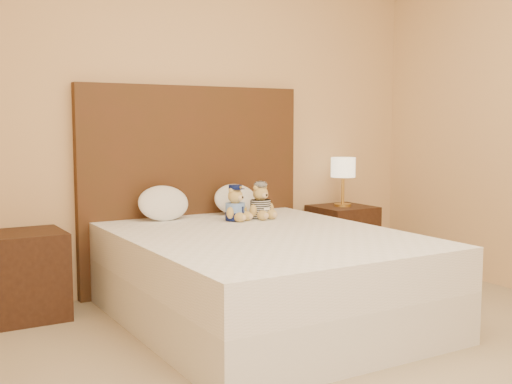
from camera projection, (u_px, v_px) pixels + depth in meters
room_walls at (341, 5)px, 3.18m from camera, size 4.04×4.52×2.72m
bed at (263, 277)px, 3.98m from camera, size 1.60×2.00×0.55m
headboard at (193, 187)px, 4.79m from camera, size 1.75×0.08×1.50m
nightstand_left at (27, 275)px, 4.03m from camera, size 0.45×0.45×0.55m
nightstand_right at (342, 239)px, 5.29m from camera, size 0.45×0.45×0.55m
lamp at (343, 170)px, 5.23m from camera, size 0.20×0.20×0.40m
teddy_police at (235, 203)px, 4.46m from camera, size 0.28×0.27×0.25m
teddy_prisoner at (260, 201)px, 4.55m from camera, size 0.25×0.25×0.25m
pillow_left at (163, 201)px, 4.48m from camera, size 0.37×0.24×0.26m
pillow_right at (236, 198)px, 4.78m from camera, size 0.35×0.23×0.25m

